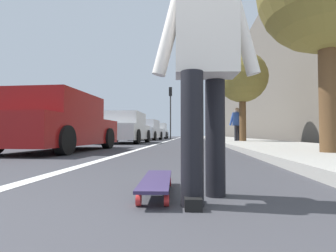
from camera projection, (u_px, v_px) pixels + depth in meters
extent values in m
plane|color=#38383D|center=(183.00, 145.00, 10.59)|extent=(80.00, 80.00, 0.00)
cube|color=silver|center=(173.00, 140.00, 20.65)|extent=(52.00, 0.16, 0.01)
cube|color=#9E9B93|center=(230.00, 139.00, 18.27)|extent=(52.00, 3.20, 0.13)
cube|color=#635B51|center=(259.00, 83.00, 22.13)|extent=(40.00, 1.20, 9.78)
cylinder|color=red|center=(149.00, 182.00, 2.15)|extent=(0.07, 0.03, 0.07)
cylinder|color=red|center=(169.00, 182.00, 2.15)|extent=(0.07, 0.03, 0.07)
cylinder|color=red|center=(139.00, 200.00, 1.55)|extent=(0.07, 0.03, 0.07)
cylinder|color=red|center=(167.00, 200.00, 1.55)|extent=(0.07, 0.03, 0.07)
cube|color=silver|center=(159.00, 176.00, 2.15)|extent=(0.07, 0.12, 0.02)
cube|color=silver|center=(153.00, 192.00, 1.55)|extent=(0.07, 0.12, 0.02)
cube|color=#33284C|center=(156.00, 180.00, 1.85)|extent=(0.85, 0.25, 0.02)
cylinder|color=black|center=(192.00, 138.00, 1.57)|extent=(0.14, 0.14, 0.82)
cylinder|color=black|center=(215.00, 138.00, 1.82)|extent=(0.14, 0.14, 0.82)
cube|color=black|center=(192.00, 200.00, 1.55)|extent=(0.27, 0.12, 0.07)
cube|color=silver|center=(206.00, 31.00, 1.70)|extent=(0.26, 0.41, 0.60)
cylinder|color=silver|center=(170.00, 32.00, 1.71)|extent=(0.10, 0.24, 0.60)
cylinder|color=silver|center=(242.00, 31.00, 1.70)|extent=(0.10, 0.24, 0.60)
cube|color=maroon|center=(60.00, 131.00, 6.66)|extent=(4.17, 1.82, 0.70)
cube|color=maroon|center=(58.00, 105.00, 6.53)|extent=(2.31, 1.64, 0.60)
cube|color=#4C606B|center=(78.00, 110.00, 7.66)|extent=(0.08, 1.52, 0.51)
cylinder|color=black|center=(57.00, 138.00, 8.02)|extent=(0.62, 0.23, 0.62)
cylinder|color=black|center=(108.00, 138.00, 7.83)|extent=(0.62, 0.23, 0.62)
cylinder|color=black|center=(65.00, 140.00, 5.29)|extent=(0.62, 0.23, 0.62)
cube|color=silver|center=(125.00, 132.00, 12.59)|extent=(4.21, 1.87, 0.70)
cube|color=silver|center=(124.00, 119.00, 12.46)|extent=(2.32, 1.71, 0.60)
cube|color=#4C606B|center=(130.00, 120.00, 13.61)|extent=(0.04, 1.64, 0.51)
cylinder|color=black|center=(115.00, 136.00, 13.96)|extent=(0.66, 0.22, 0.66)
cylinder|color=black|center=(147.00, 136.00, 13.80)|extent=(0.66, 0.22, 0.66)
cylinder|color=black|center=(98.00, 137.00, 11.36)|extent=(0.66, 0.22, 0.66)
cylinder|color=black|center=(137.00, 137.00, 11.20)|extent=(0.66, 0.22, 0.66)
cube|color=silver|center=(146.00, 133.00, 19.12)|extent=(4.54, 2.02, 0.70)
cube|color=silver|center=(146.00, 124.00, 18.99)|extent=(2.52, 1.80, 0.60)
cube|color=#4C606B|center=(149.00, 125.00, 20.21)|extent=(0.10, 1.63, 0.51)
cylinder|color=black|center=(139.00, 136.00, 20.60)|extent=(0.65, 0.24, 0.65)
cylinder|color=black|center=(161.00, 136.00, 20.37)|extent=(0.65, 0.24, 0.65)
cylinder|color=black|center=(129.00, 136.00, 17.85)|extent=(0.65, 0.24, 0.65)
cylinder|color=black|center=(154.00, 136.00, 17.62)|extent=(0.65, 0.24, 0.65)
cube|color=silver|center=(157.00, 133.00, 25.21)|extent=(4.22, 2.00, 0.70)
cube|color=silver|center=(157.00, 126.00, 25.08)|extent=(2.35, 1.78, 0.60)
cube|color=#4C606B|center=(158.00, 127.00, 26.23)|extent=(0.10, 1.63, 0.51)
cylinder|color=black|center=(150.00, 135.00, 26.54)|extent=(0.67, 0.24, 0.66)
cylinder|color=black|center=(167.00, 135.00, 26.44)|extent=(0.67, 0.24, 0.66)
cylinder|color=black|center=(147.00, 135.00, 23.97)|extent=(0.67, 0.24, 0.66)
cylinder|color=black|center=(165.00, 135.00, 23.87)|extent=(0.67, 0.24, 0.66)
cylinder|color=#2D2D2D|center=(170.00, 117.00, 23.42)|extent=(0.12, 0.12, 3.94)
cube|color=black|center=(170.00, 92.00, 23.50)|extent=(0.24, 0.28, 0.80)
sphere|color=#360606|center=(171.00, 89.00, 23.64)|extent=(0.16, 0.16, 0.16)
sphere|color=gold|center=(171.00, 92.00, 23.63)|extent=(0.16, 0.16, 0.16)
sphere|color=black|center=(171.00, 95.00, 23.62)|extent=(0.16, 0.16, 0.16)
cylinder|color=brown|center=(328.00, 95.00, 4.43)|extent=(0.30, 0.30, 2.23)
cylinder|color=brown|center=(243.00, 119.00, 11.84)|extent=(0.31, 0.31, 2.26)
sphere|color=olive|center=(242.00, 77.00, 11.90)|extent=(2.32, 2.32, 2.32)
cylinder|color=black|center=(239.00, 134.00, 12.25)|extent=(0.14, 0.14, 0.85)
cylinder|color=black|center=(236.00, 134.00, 12.00)|extent=(0.14, 0.14, 0.85)
cube|color=black|center=(239.00, 143.00, 12.24)|extent=(0.27, 0.10, 0.07)
cube|color=#2D4C99|center=(237.00, 119.00, 12.16)|extent=(0.25, 0.41, 0.62)
cylinder|color=#2D4C99|center=(242.00, 119.00, 12.14)|extent=(0.09, 0.24, 0.62)
cylinder|color=#2D4C99|center=(232.00, 119.00, 12.18)|extent=(0.09, 0.24, 0.62)
sphere|color=tan|center=(237.00, 110.00, 12.18)|extent=(0.23, 0.23, 0.23)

